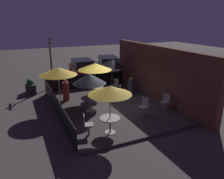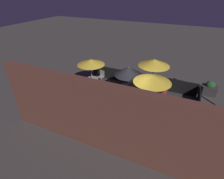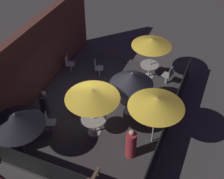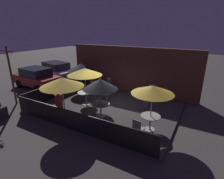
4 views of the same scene
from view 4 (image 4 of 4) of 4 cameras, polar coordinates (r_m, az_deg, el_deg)
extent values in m
plane|color=#423D3A|center=(10.53, -1.42, -6.20)|extent=(60.00, 60.00, 0.00)
cube|color=#383333|center=(10.51, -1.42, -5.90)|extent=(7.94, 6.00, 0.12)
cube|color=brown|center=(12.72, 5.98, 6.20)|extent=(9.54, 0.36, 3.36)
cube|color=black|center=(8.14, -12.26, -10.04)|extent=(7.74, 0.05, 0.95)
cube|color=black|center=(12.63, -16.96, 0.24)|extent=(0.05, 5.80, 0.95)
cylinder|color=#B2B2B7|center=(10.56, -8.66, 0.92)|extent=(0.05, 0.05, 2.25)
cone|color=gold|center=(10.32, -8.91, 5.78)|extent=(2.04, 2.04, 0.41)
cylinder|color=#B2B2B7|center=(7.95, 12.66, -6.06)|extent=(0.05, 0.05, 2.13)
cone|color=gold|center=(7.62, 13.14, -0.03)|extent=(1.84, 1.84, 0.36)
cylinder|color=#B2B2B7|center=(8.98, -3.75, -2.84)|extent=(0.05, 0.05, 2.06)
cone|color=black|center=(8.72, -3.86, 1.83)|extent=(1.76, 1.76, 0.53)
cylinder|color=#B2B2B7|center=(13.25, -10.00, 4.03)|extent=(0.05, 0.05, 2.00)
cone|color=black|center=(13.08, -10.19, 7.18)|extent=(1.97, 1.97, 0.52)
cylinder|color=#B2B2B7|center=(8.70, -15.48, -3.50)|extent=(0.05, 0.05, 2.28)
cone|color=gold|center=(8.40, -16.04, 2.33)|extent=(2.02, 2.02, 0.43)
cylinder|color=#9E998E|center=(10.96, -8.37, -4.61)|extent=(0.54, 0.54, 0.02)
cylinder|color=#9E998E|center=(10.82, -8.46, -2.88)|extent=(0.08, 0.08, 0.73)
cylinder|color=#9E998E|center=(10.69, -8.56, -0.97)|extent=(0.99, 0.99, 0.04)
cylinder|color=#9E998E|center=(8.44, 12.14, -12.55)|extent=(0.49, 0.49, 0.02)
cylinder|color=#9E998E|center=(8.28, 12.29, -10.64)|extent=(0.08, 0.08, 0.67)
cylinder|color=#9E998E|center=(8.12, 12.47, -8.48)|extent=(0.89, 0.89, 0.04)
cylinder|color=#9E998E|center=(9.41, -3.62, -8.61)|extent=(0.53, 0.53, 0.02)
cylinder|color=#9E998E|center=(9.26, -3.66, -6.77)|extent=(0.08, 0.08, 0.69)
cylinder|color=#9E998E|center=(9.11, -3.71, -4.71)|extent=(0.96, 0.96, 0.04)
cube|color=gray|center=(7.64, 8.66, -14.08)|extent=(0.10, 0.10, 0.46)
cube|color=gray|center=(7.51, 8.75, -12.50)|extent=(0.48, 0.48, 0.04)
cube|color=gray|center=(7.25, 8.06, -11.47)|extent=(0.40, 0.11, 0.44)
cube|color=gray|center=(10.48, 11.22, -4.58)|extent=(0.10, 0.10, 0.47)
cube|color=gray|center=(10.39, 11.31, -3.30)|extent=(0.52, 0.52, 0.04)
cube|color=gray|center=(10.47, 11.33, -1.71)|extent=(0.38, 0.18, 0.44)
cube|color=gray|center=(11.30, -1.72, -2.50)|extent=(0.11, 0.11, 0.44)
cube|color=gray|center=(11.21, -1.74, -1.35)|extent=(0.56, 0.56, 0.04)
cube|color=gray|center=(11.19, -0.90, -0.07)|extent=(0.34, 0.26, 0.44)
cube|color=gray|center=(11.85, 12.66, -1.98)|extent=(0.10, 0.10, 0.42)
cube|color=gray|center=(11.77, 12.74, -0.93)|extent=(0.50, 0.50, 0.04)
cube|color=gray|center=(11.86, 12.84, 0.45)|extent=(0.39, 0.14, 0.44)
cube|color=gray|center=(12.40, -6.19, -0.58)|extent=(0.10, 0.10, 0.46)
cube|color=gray|center=(12.32, -6.24, 0.51)|extent=(0.52, 0.52, 0.04)
cube|color=gray|center=(12.41, -6.07, 1.83)|extent=(0.38, 0.17, 0.44)
cylinder|color=#333338|center=(12.51, -1.02, 0.92)|extent=(0.46, 0.46, 0.95)
sphere|color=#9E704C|center=(12.34, -1.04, 3.50)|extent=(0.22, 0.22, 0.22)
cylinder|color=maroon|center=(9.90, -16.89, -4.51)|extent=(0.54, 0.54, 1.11)
sphere|color=tan|center=(9.66, -17.26, -0.93)|extent=(0.20, 0.20, 0.20)
cylinder|color=brown|center=(12.25, -29.98, 3.75)|extent=(0.12, 0.12, 3.59)
cube|color=brown|center=(12.00, -31.21, 10.85)|extent=(1.10, 0.08, 0.08)
sphere|color=#F4B260|center=(12.42, -32.18, 10.18)|extent=(0.07, 0.07, 0.07)
sphere|color=#F4B260|center=(12.26, -31.69, 9.81)|extent=(0.07, 0.07, 0.07)
sphere|color=#F4B260|center=(12.11, -31.21, 9.58)|extent=(0.07, 0.07, 0.07)
sphere|color=#F4B260|center=(11.95, -30.76, 9.57)|extent=(0.07, 0.07, 0.07)
sphere|color=#F4B260|center=(11.79, -30.33, 9.77)|extent=(0.07, 0.07, 0.07)
sphere|color=#F4B260|center=(11.63, -29.92, 10.15)|extent=(0.07, 0.07, 0.07)
cube|color=maroon|center=(15.27, -23.37, 2.99)|extent=(4.04, 1.91, 0.70)
cube|color=#1E232D|center=(15.12, -23.69, 5.35)|extent=(2.25, 1.68, 0.60)
cylinder|color=black|center=(14.87, -17.95, 1.83)|extent=(0.65, 0.21, 0.64)
cylinder|color=black|center=(13.96, -22.97, 0.11)|extent=(0.65, 0.21, 0.64)
cylinder|color=black|center=(16.78, -23.39, 3.09)|extent=(0.65, 0.21, 0.64)
cylinder|color=black|center=(15.97, -28.07, 1.64)|extent=(0.65, 0.21, 0.64)
cube|color=silver|center=(17.25, -17.65, 5.38)|extent=(4.60, 2.62, 0.70)
cube|color=#1E232D|center=(17.12, -17.87, 7.49)|extent=(2.67, 2.05, 0.60)
cylinder|color=black|center=(16.65, -12.77, 4.09)|extent=(0.66, 0.32, 0.64)
cylinder|color=black|center=(15.82, -17.51, 2.89)|extent=(0.66, 0.32, 0.64)
cylinder|color=black|center=(18.86, -17.56, 5.41)|extent=(0.66, 0.32, 0.64)
cylinder|color=black|center=(18.13, -21.92, 4.38)|extent=(0.66, 0.32, 0.64)
camera|label=1|loc=(6.88, 89.50, 3.11)|focal=35.00mm
camera|label=2|loc=(18.12, 4.22, 24.85)|focal=28.00mm
camera|label=3|loc=(15.17, -51.47, 32.16)|focal=50.00mm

